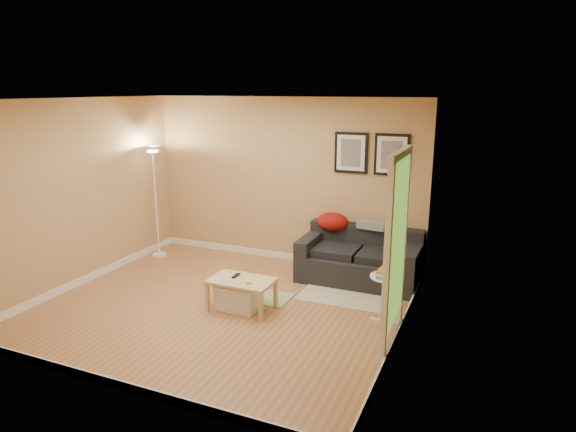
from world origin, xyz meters
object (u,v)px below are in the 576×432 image
(storage_bin, at_px, (239,296))
(book_stack, at_px, (387,273))
(coffee_table, at_px, (242,294))
(side_table, at_px, (385,299))
(floor_lamp, at_px, (156,205))
(sofa, at_px, (359,256))

(storage_bin, distance_m, book_stack, 1.88)
(coffee_table, height_order, storage_bin, coffee_table)
(storage_bin, relative_size, side_table, 0.91)
(floor_lamp, bearing_deg, book_stack, -13.79)
(book_stack, distance_m, floor_lamp, 4.15)
(coffee_table, distance_m, side_table, 1.78)
(coffee_table, xyz_separation_m, book_stack, (1.74, 0.33, 0.43))
(sofa, xyz_separation_m, floor_lamp, (-3.38, -0.21, 0.50))
(coffee_table, bearing_deg, side_table, 12.99)
(sofa, distance_m, book_stack, 1.38)
(sofa, bearing_deg, coffee_table, -125.76)
(sofa, bearing_deg, side_table, -61.53)
(coffee_table, bearing_deg, book_stack, 12.52)
(storage_bin, bearing_deg, floor_lamp, 149.59)
(sofa, xyz_separation_m, book_stack, (0.64, -1.19, 0.26))
(sofa, distance_m, coffee_table, 1.89)
(side_table, bearing_deg, book_stack, -89.12)
(coffee_table, relative_size, floor_lamp, 0.44)
(storage_bin, distance_m, side_table, 1.83)
(book_stack, bearing_deg, coffee_table, -162.25)
(coffee_table, relative_size, book_stack, 3.13)
(sofa, relative_size, coffee_table, 2.11)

